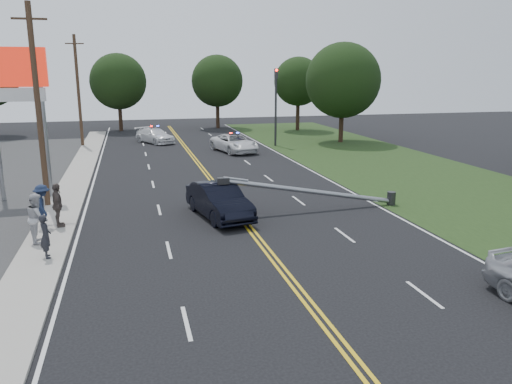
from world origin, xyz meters
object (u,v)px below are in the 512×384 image
object	(u,v)px
fallen_streetlight	(321,192)
emergency_a	(234,143)
utility_pole_mid	(38,107)
bystander_c	(43,206)
traffic_signal	(276,100)
pylon_sign	(16,87)
bystander_d	(58,205)
crashed_sedan	(219,201)
utility_pole_far	(78,91)
emergency_b	(155,136)
bystander_a	(46,236)
bystander_b	(37,218)

from	to	relation	value
fallen_streetlight	emergency_a	xyz separation A→B (m)	(-0.38, 19.34, -0.16)
utility_pole_mid	bystander_c	xyz separation A→B (m)	(0.41, -3.95, -4.02)
traffic_signal	bystander_c	size ratio (longest dim) A/B	3.73
pylon_sign	bystander_d	size ratio (longest dim) A/B	4.10
crashed_sedan	utility_pole_far	bearing A→B (deg)	96.02
emergency_b	bystander_d	size ratio (longest dim) A/B	2.51
emergency_b	bystander_a	size ratio (longest dim) A/B	3.00
utility_pole_mid	bystander_b	size ratio (longest dim) A/B	5.02
fallen_streetlight	utility_pole_far	xyz separation A→B (m)	(-13.39, 26.00, 4.17)
emergency_b	fallen_streetlight	bearing A→B (deg)	-104.37
utility_pole_mid	bystander_a	distance (m)	9.08
utility_pole_mid	emergency_a	bearing A→B (deg)	49.71
bystander_b	bystander_c	size ratio (longest dim) A/B	1.05
pylon_sign	utility_pole_far	world-z (taller)	utility_pole_far
bystander_a	bystander_d	size ratio (longest dim) A/B	0.84
fallen_streetlight	emergency_a	bearing A→B (deg)	91.13
fallen_streetlight	pylon_sign	bearing A→B (deg)	157.78
utility_pole_far	bystander_a	distance (m)	30.31
traffic_signal	emergency_b	xyz separation A→B (m)	(-10.83, 4.75, -3.49)
utility_pole_mid	bystander_c	distance (m)	5.65
utility_pole_mid	bystander_b	bearing A→B (deg)	-84.99
bystander_a	bystander_b	size ratio (longest dim) A/B	0.82
traffic_signal	fallen_streetlight	distance (m)	22.62
traffic_signal	bystander_a	distance (m)	30.92
emergency_b	bystander_b	size ratio (longest dim) A/B	2.46
pylon_sign	utility_pole_far	bearing A→B (deg)	86.28
emergency_a	bystander_a	size ratio (longest dim) A/B	3.33
utility_pole_far	bystander_b	world-z (taller)	utility_pole_far
emergency_a	traffic_signal	bearing A→B (deg)	15.79
bystander_a	utility_pole_mid	bearing A→B (deg)	-9.90
fallen_streetlight	bystander_d	world-z (taller)	bystander_d
pylon_sign	emergency_a	world-z (taller)	pylon_sign
emergency_a	bystander_b	distance (m)	24.79
utility_pole_far	fallen_streetlight	bearing A→B (deg)	-62.76
pylon_sign	fallen_streetlight	bearing A→B (deg)	-22.22
bystander_a	pylon_sign	bearing A→B (deg)	-4.23
bystander_a	bystander_c	world-z (taller)	bystander_c
pylon_sign	fallen_streetlight	xyz separation A→B (m)	(14.69, -6.00, -5.08)
utility_pole_far	bystander_c	bearing A→B (deg)	-89.08
traffic_signal	bystander_c	world-z (taller)	traffic_signal
traffic_signal	crashed_sedan	size ratio (longest dim) A/B	1.42
bystander_b	emergency_a	bearing A→B (deg)	-40.06
crashed_sedan	emergency_b	size ratio (longest dim) A/B	1.01
emergency_a	bystander_a	xyz separation A→B (m)	(-11.91, -23.35, 0.18)
utility_pole_far	bystander_c	world-z (taller)	utility_pole_far
pylon_sign	utility_pole_mid	bearing A→B (deg)	-56.98
emergency_b	utility_pole_mid	bearing A→B (deg)	-134.81
emergency_b	utility_pole_far	bearing A→B (deg)	157.87
crashed_sedan	bystander_d	bearing A→B (deg)	169.33
fallen_streetlight	utility_pole_far	bearing A→B (deg)	117.24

